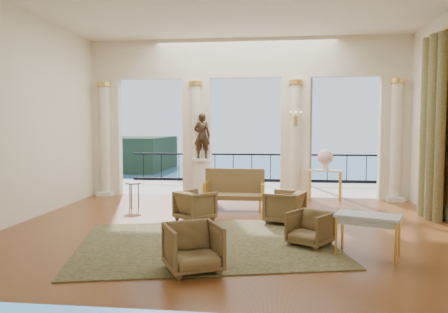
# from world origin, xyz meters

# --- Properties ---
(floor) EXTENTS (9.00, 9.00, 0.00)m
(floor) POSITION_xyz_m (0.00, 0.00, 0.00)
(floor) COLOR #51260F
(floor) RESTS_ON ground
(room_walls) EXTENTS (9.00, 9.00, 9.00)m
(room_walls) POSITION_xyz_m (0.00, -1.12, 2.88)
(room_walls) COLOR white
(room_walls) RESTS_ON ground
(arcade) EXTENTS (9.00, 0.56, 4.50)m
(arcade) POSITION_xyz_m (-0.00, 3.82, 2.58)
(arcade) COLOR beige
(arcade) RESTS_ON ground
(terrace) EXTENTS (10.00, 3.60, 0.10)m
(terrace) POSITION_xyz_m (0.00, 5.80, -0.05)
(terrace) COLOR beige
(terrace) RESTS_ON ground
(balustrade) EXTENTS (9.00, 0.06, 1.03)m
(balustrade) POSITION_xyz_m (0.00, 7.40, 0.41)
(balustrade) COLOR black
(balustrade) RESTS_ON terrace
(palm_tree) EXTENTS (2.00, 2.00, 4.50)m
(palm_tree) POSITION_xyz_m (2.00, 6.60, 4.09)
(palm_tree) COLOR #4C3823
(palm_tree) RESTS_ON terrace
(headland) EXTENTS (22.00, 18.00, 6.00)m
(headland) POSITION_xyz_m (-30.00, 70.00, -3.00)
(headland) COLOR black
(headland) RESTS_ON sea
(sea) EXTENTS (160.00, 160.00, 0.00)m
(sea) POSITION_xyz_m (0.00, 60.00, -6.00)
(sea) COLOR teal
(sea) RESTS_ON ground
(curtain) EXTENTS (0.33, 1.40, 4.09)m
(curtain) POSITION_xyz_m (4.28, 1.50, 2.02)
(curtain) COLOR #4D4828
(curtain) RESTS_ON ground
(window_frame) EXTENTS (0.04, 1.60, 3.40)m
(window_frame) POSITION_xyz_m (4.47, 1.50, 2.10)
(window_frame) COLOR #E5B34B
(window_frame) RESTS_ON room_walls
(wall_sconce) EXTENTS (0.30, 0.11, 0.33)m
(wall_sconce) POSITION_xyz_m (1.40, 3.51, 2.23)
(wall_sconce) COLOR #E5B34B
(wall_sconce) RESTS_ON arcade
(rug) EXTENTS (4.96, 4.25, 0.02)m
(rug) POSITION_xyz_m (-0.34, -1.24, 0.01)
(rug) COLOR #272E16
(rug) RESTS_ON ground
(armchair_a) EXTENTS (0.96, 0.94, 0.75)m
(armchair_a) POSITION_xyz_m (-0.30, -2.69, 0.38)
(armchair_a) COLOR #4B3720
(armchair_a) RESTS_ON ground
(armchair_b) EXTENTS (0.86, 0.85, 0.65)m
(armchair_b) POSITION_xyz_m (1.44, -1.13, 0.33)
(armchair_b) COLOR #4B3720
(armchair_b) RESTS_ON ground
(armchair_c) EXTENTS (0.90, 0.92, 0.75)m
(armchair_c) POSITION_xyz_m (1.05, 0.55, 0.38)
(armchair_c) COLOR #4B3720
(armchair_c) RESTS_ON ground
(armchair_d) EXTENTS (0.96, 0.96, 0.72)m
(armchair_d) POSITION_xyz_m (-0.87, 0.58, 0.36)
(armchair_d) COLOR #4B3720
(armchair_d) RESTS_ON ground
(settee) EXTENTS (1.50, 0.67, 0.98)m
(settee) POSITION_xyz_m (-0.15, 2.01, 0.49)
(settee) COLOR #4B3720
(settee) RESTS_ON ground
(game_table) EXTENTS (1.09, 0.84, 0.66)m
(game_table) POSITION_xyz_m (2.29, -1.66, 0.60)
(game_table) COLOR #9DB3C5
(game_table) RESTS_ON ground
(pedestal) EXTENTS (0.62, 0.62, 1.13)m
(pedestal) POSITION_xyz_m (-1.20, 3.50, 0.54)
(pedestal) COLOR silver
(pedestal) RESTS_ON ground
(statue) EXTENTS (0.48, 0.32, 1.27)m
(statue) POSITION_xyz_m (-1.20, 3.50, 1.77)
(statue) COLOR #302115
(statue) RESTS_ON pedestal
(console_table) EXTENTS (0.96, 0.56, 0.86)m
(console_table) POSITION_xyz_m (2.20, 3.38, 0.71)
(console_table) COLOR silver
(console_table) RESTS_ON ground
(urn) EXTENTS (0.42, 0.42, 0.56)m
(urn) POSITION_xyz_m (2.20, 3.38, 1.18)
(urn) COLOR white
(urn) RESTS_ON console_table
(side_table) EXTENTS (0.40, 0.40, 0.65)m
(side_table) POSITION_xyz_m (-2.65, 1.80, 0.56)
(side_table) COLOR black
(side_table) RESTS_ON ground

